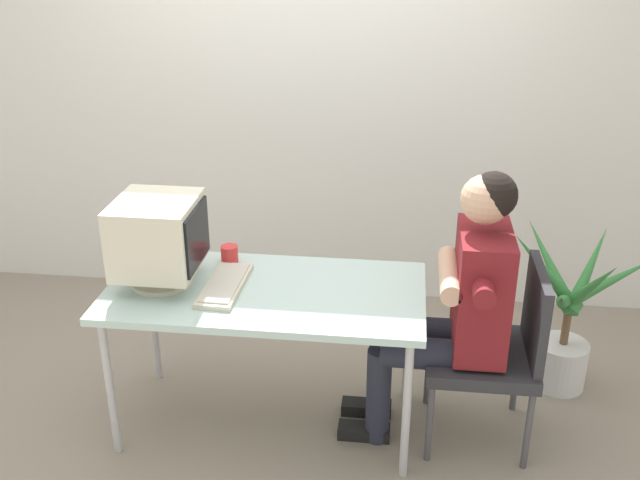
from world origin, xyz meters
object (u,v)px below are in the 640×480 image
(desk, at_px, (265,299))
(keyboard, at_px, (225,285))
(potted_plant, at_px, (568,320))
(desk_mug, at_px, (230,255))
(office_chair, at_px, (496,346))
(crt_monitor, at_px, (159,236))
(person_seated, at_px, (457,300))

(desk, relative_size, keyboard, 3.31)
(desk, xyz_separation_m, potted_plant, (1.42, 0.47, -0.28))
(desk_mug, bearing_deg, keyboard, -82.08)
(desk, height_order, potted_plant, potted_plant)
(office_chair, bearing_deg, keyboard, -178.12)
(keyboard, distance_m, desk_mug, 0.25)
(crt_monitor, bearing_deg, keyboard, -3.09)
(crt_monitor, xyz_separation_m, keyboard, (0.29, -0.02, -0.21))
(desk, height_order, crt_monitor, crt_monitor)
(office_chair, bearing_deg, crt_monitor, -179.07)
(office_chair, height_order, potted_plant, office_chair)
(desk_mug, bearing_deg, person_seated, -11.10)
(crt_monitor, relative_size, office_chair, 0.46)
(office_chair, bearing_deg, person_seated, 180.00)
(desk, height_order, keyboard, keyboard)
(desk, relative_size, person_seated, 1.09)
(person_seated, xyz_separation_m, potted_plant, (0.59, 0.44, -0.32))
(crt_monitor, height_order, potted_plant, crt_monitor)
(desk, distance_m, desk_mug, 0.33)
(desk, height_order, person_seated, person_seated)
(crt_monitor, distance_m, desk_mug, 0.39)
(keyboard, relative_size, potted_plant, 0.49)
(person_seated, bearing_deg, desk_mug, 168.90)
(person_seated, relative_size, potted_plant, 1.50)
(potted_plant, bearing_deg, crt_monitor, -166.11)
(desk, xyz_separation_m, keyboard, (-0.18, -0.01, 0.07))
(crt_monitor, height_order, desk_mug, crt_monitor)
(crt_monitor, xyz_separation_m, person_seated, (1.30, 0.02, -0.24))
(office_chair, distance_m, person_seated, 0.29)
(person_seated, bearing_deg, desk, -178.15)
(keyboard, bearing_deg, desk, 4.02)
(crt_monitor, relative_size, person_seated, 0.31)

